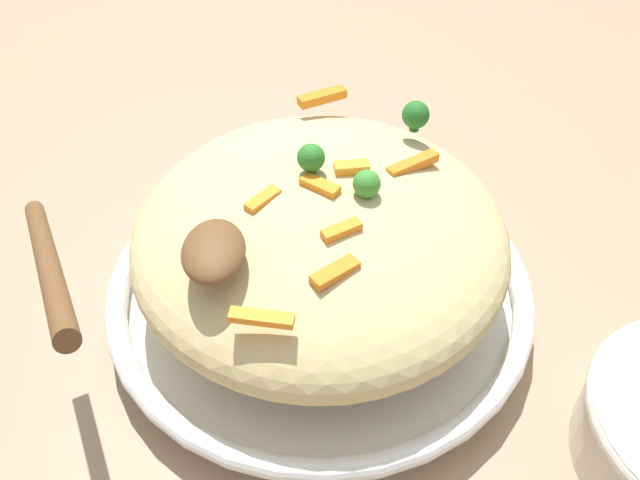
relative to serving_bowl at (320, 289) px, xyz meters
name	(u,v)px	position (x,y,z in m)	size (l,w,h in m)	color
ground_plane	(320,306)	(0.00, 0.00, -0.02)	(2.40, 2.40, 0.00)	#9E7F60
serving_bowl	(320,289)	(0.00, 0.00, 0.00)	(0.34, 0.34, 0.04)	white
pasta_mound	(320,235)	(0.00, 0.00, 0.06)	(0.29, 0.28, 0.09)	#D1BA7A
carrot_piece_0	(324,190)	(0.00, 0.00, 0.11)	(0.03, 0.01, 0.01)	orange
carrot_piece_1	(263,200)	(0.01, -0.04, 0.10)	(0.03, 0.01, 0.01)	orange
carrot_piece_2	(262,318)	(0.11, -0.04, 0.10)	(0.04, 0.01, 0.01)	orange
carrot_piece_3	(341,230)	(0.04, 0.01, 0.11)	(0.03, 0.01, 0.01)	orange
carrot_piece_4	(335,272)	(0.08, 0.01, 0.10)	(0.03, 0.01, 0.01)	orange
carrot_piece_5	(352,168)	(-0.02, 0.02, 0.11)	(0.03, 0.01, 0.01)	orange
carrot_piece_6	(322,97)	(-0.12, 0.01, 0.10)	(0.04, 0.01, 0.01)	orange
carrot_piece_7	(413,164)	(-0.03, 0.07, 0.10)	(0.04, 0.01, 0.01)	orange
broccoli_floret_0	(416,115)	(-0.08, 0.08, 0.11)	(0.02, 0.02, 0.02)	#205B1C
broccoli_floret_1	(311,158)	(-0.02, -0.01, 0.12)	(0.02, 0.02, 0.02)	#296820
broccoli_floret_2	(367,184)	(0.01, 0.03, 0.11)	(0.02, 0.02, 0.02)	#377928
serving_spoon	(151,254)	(0.08, -0.10, 0.13)	(0.17, 0.15, 0.09)	brown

